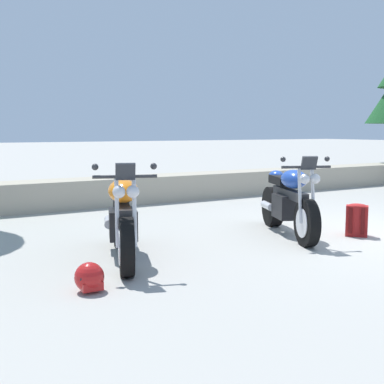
% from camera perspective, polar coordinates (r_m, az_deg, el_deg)
% --- Properties ---
extents(stone_wall, '(36.00, 0.80, 0.55)m').
position_cam_1_polar(stone_wall, '(11.44, 1.89, 0.83)').
color(stone_wall, '#A89E89').
rests_on(stone_wall, ground).
extents(motorcycle_orange_near_left, '(0.98, 1.99, 1.18)m').
position_cam_1_polar(motorcycle_orange_near_left, '(5.91, -7.81, -3.00)').
color(motorcycle_orange_near_left, black).
rests_on(motorcycle_orange_near_left, ground).
extents(motorcycle_blue_centre, '(1.03, 1.97, 1.18)m').
position_cam_1_polar(motorcycle_blue_centre, '(7.33, 10.89, -1.12)').
color(motorcycle_blue_centre, black).
rests_on(motorcycle_blue_centre, ground).
extents(rider_backpack, '(0.35, 0.35, 0.47)m').
position_cam_1_polar(rider_backpack, '(7.57, 18.12, -2.94)').
color(rider_backpack, '#A31E1E').
rests_on(rider_backpack, ground).
extents(rider_helmet, '(0.28, 0.28, 0.28)m').
position_cam_1_polar(rider_helmet, '(4.86, -11.49, -9.46)').
color(rider_helmet, '#B21919').
rests_on(rider_helmet, ground).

